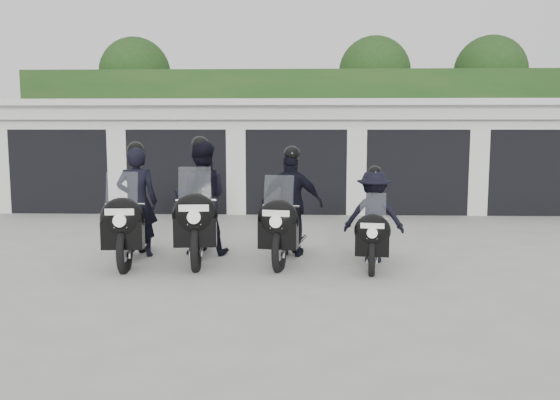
{
  "coord_description": "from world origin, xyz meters",
  "views": [
    {
      "loc": [
        0.12,
        -9.78,
        2.27
      ],
      "look_at": [
        -0.22,
        0.06,
        1.05
      ],
      "focal_mm": 38.0,
      "sensor_mm": 36.0,
      "label": 1
    }
  ],
  "objects_px": {
    "police_bike_c": "(290,210)",
    "police_bike_d": "(374,221)",
    "police_bike_a": "(134,213)",
    "police_bike_b": "(200,205)"
  },
  "relations": [
    {
      "from": "police_bike_d",
      "to": "police_bike_b",
      "type": "bearing_deg",
      "value": -179.64
    },
    {
      "from": "police_bike_c",
      "to": "police_bike_b",
      "type": "bearing_deg",
      "value": -172.45
    },
    {
      "from": "police_bike_c",
      "to": "police_bike_d",
      "type": "xyz_separation_m",
      "value": [
        1.4,
        -0.35,
        -0.13
      ]
    },
    {
      "from": "police_bike_b",
      "to": "police_bike_d",
      "type": "distance_m",
      "value": 3.0
    },
    {
      "from": "police_bike_a",
      "to": "police_bike_c",
      "type": "bearing_deg",
      "value": 0.8
    },
    {
      "from": "police_bike_c",
      "to": "police_bike_d",
      "type": "bearing_deg",
      "value": -4.45
    },
    {
      "from": "police_bike_b",
      "to": "police_bike_d",
      "type": "bearing_deg",
      "value": -13.08
    },
    {
      "from": "police_bike_a",
      "to": "police_bike_d",
      "type": "xyz_separation_m",
      "value": [
        4.05,
        -0.09,
        -0.11
      ]
    },
    {
      "from": "police_bike_c",
      "to": "police_bike_d",
      "type": "distance_m",
      "value": 1.45
    },
    {
      "from": "police_bike_b",
      "to": "police_bike_d",
      "type": "height_order",
      "value": "police_bike_b"
    }
  ]
}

